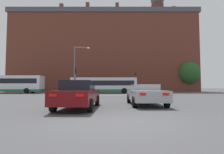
% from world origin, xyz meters
% --- Properties ---
extents(ground_plane, '(400.00, 400.00, 0.00)m').
position_xyz_m(ground_plane, '(0.00, 0.00, 0.00)').
color(ground_plane, '#474749').
extents(stop_line_strip, '(8.42, 0.30, 0.01)m').
position_xyz_m(stop_line_strip, '(0.00, 19.33, 0.00)').
color(stop_line_strip, silver).
rests_on(stop_line_strip, ground_plane).
extents(far_pavement, '(69.35, 2.50, 0.01)m').
position_xyz_m(far_pavement, '(0.00, 33.75, 0.01)').
color(far_pavement, gray).
rests_on(far_pavement, ground_plane).
extents(brick_civic_building, '(48.17, 10.78, 27.34)m').
position_xyz_m(brick_civic_building, '(-2.33, 41.20, 10.63)').
color(brick_civic_building, brown).
rests_on(brick_civic_building, ground_plane).
extents(car_saloon_left, '(2.04, 4.80, 1.51)m').
position_xyz_m(car_saloon_left, '(-2.09, 3.68, 0.77)').
color(car_saloon_left, '#600C0F').
rests_on(car_saloon_left, ground_plane).
extents(car_roadster_right, '(2.12, 4.63, 1.34)m').
position_xyz_m(car_roadster_right, '(1.92, 5.47, 0.69)').
color(car_roadster_right, '#9E9EA3').
rests_on(car_roadster_right, ground_plane).
extents(bus_crossing_lead, '(12.05, 2.76, 2.92)m').
position_xyz_m(bus_crossing_lead, '(-1.78, 26.75, 1.56)').
color(bus_crossing_lead, silver).
rests_on(bus_crossing_lead, ground_plane).
extents(bus_crossing_trailing, '(12.06, 2.66, 3.30)m').
position_xyz_m(bus_crossing_trailing, '(-19.39, 26.77, 1.77)').
color(bus_crossing_trailing, silver).
rests_on(bus_crossing_trailing, ground_plane).
extents(traffic_light_far_left, '(0.26, 0.31, 3.73)m').
position_xyz_m(traffic_light_far_left, '(-5.17, 33.43, 2.53)').
color(traffic_light_far_left, slate).
rests_on(traffic_light_far_left, ground_plane).
extents(traffic_light_near_left, '(0.26, 0.31, 3.95)m').
position_xyz_m(traffic_light_near_left, '(-5.64, 19.56, 2.67)').
color(traffic_light_near_left, slate).
rests_on(traffic_light_near_left, ground_plane).
extents(traffic_light_far_right, '(0.26, 0.31, 4.40)m').
position_xyz_m(traffic_light_far_right, '(5.08, 33.32, 2.95)').
color(traffic_light_far_right, slate).
rests_on(traffic_light_far_right, ground_plane).
extents(street_lamp_junction, '(2.36, 0.36, 7.13)m').
position_xyz_m(street_lamp_junction, '(-5.34, 19.38, 4.39)').
color(street_lamp_junction, slate).
rests_on(street_lamp_junction, ground_plane).
extents(pedestrian_waiting, '(0.46, 0.37, 1.80)m').
position_xyz_m(pedestrian_waiting, '(-2.91, 34.47, 1.07)').
color(pedestrian_waiting, black).
rests_on(pedestrian_waiting, ground_plane).
extents(pedestrian_walking_east, '(0.46, 0.39, 1.79)m').
position_xyz_m(pedestrian_walking_east, '(-3.29, 33.22, 1.06)').
color(pedestrian_walking_east, '#333851').
rests_on(pedestrian_walking_east, ground_plane).
extents(pedestrian_walking_west, '(0.46, 0.40, 1.78)m').
position_xyz_m(pedestrian_walking_west, '(-3.73, 33.71, 1.05)').
color(pedestrian_walking_west, '#333851').
rests_on(pedestrian_walking_west, ground_plane).
extents(tree_by_building, '(5.08, 5.08, 7.34)m').
position_xyz_m(tree_by_building, '(18.41, 36.14, 4.67)').
color(tree_by_building, '#4C3823').
rests_on(tree_by_building, ground_plane).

